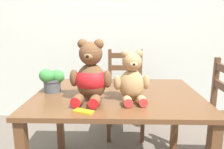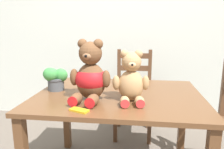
% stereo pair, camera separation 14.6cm
% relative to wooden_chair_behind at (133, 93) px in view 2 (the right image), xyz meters
% --- Properties ---
extents(wall_back, '(8.00, 0.04, 2.60)m').
position_rel_wooden_chair_behind_xyz_m(wall_back, '(-0.09, 0.45, 0.83)').
color(wall_back, silver).
rests_on(wall_back, ground_plane).
extents(dining_table, '(1.22, 0.93, 0.72)m').
position_rel_wooden_chair_behind_xyz_m(dining_table, '(-0.09, -0.82, 0.15)').
color(dining_table, brown).
rests_on(dining_table, ground_plane).
extents(wooden_chair_behind, '(0.40, 0.42, 0.96)m').
position_rel_wooden_chair_behind_xyz_m(wooden_chair_behind, '(0.00, 0.00, 0.00)').
color(wooden_chair_behind, brown).
rests_on(wooden_chair_behind, ground_plane).
extents(teddy_bear_left, '(0.29, 0.31, 0.41)m').
position_rel_wooden_chair_behind_xyz_m(teddy_bear_left, '(-0.27, -0.97, 0.41)').
color(teddy_bear_left, brown).
rests_on(teddy_bear_left, dining_table).
extents(teddy_bear_right, '(0.24, 0.25, 0.34)m').
position_rel_wooden_chair_behind_xyz_m(teddy_bear_right, '(0.01, -0.97, 0.40)').
color(teddy_bear_right, tan).
rests_on(teddy_bear_right, dining_table).
extents(potted_plant, '(0.18, 0.15, 0.19)m').
position_rel_wooden_chair_behind_xyz_m(potted_plant, '(-0.59, -0.80, 0.35)').
color(potted_plant, '#4C5156').
rests_on(potted_plant, dining_table).
extents(chocolate_bar, '(0.13, 0.09, 0.01)m').
position_rel_wooden_chair_behind_xyz_m(chocolate_bar, '(-0.29, -1.20, 0.25)').
color(chocolate_bar, gold).
rests_on(chocolate_bar, dining_table).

